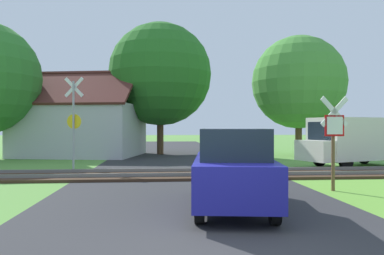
# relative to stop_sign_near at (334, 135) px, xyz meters

# --- Properties ---
(road_asphalt) EXTENTS (7.36, 80.00, 0.01)m
(road_asphalt) POSITION_rel_stop_sign_near_xyz_m (-4.16, -3.04, -1.60)
(road_asphalt) COLOR #2D2D30
(road_asphalt) RESTS_ON ground
(rail_track) EXTENTS (60.00, 2.60, 0.22)m
(rail_track) POSITION_rel_stop_sign_near_xyz_m (-4.16, 3.52, -1.54)
(rail_track) COLOR #422D1E
(rail_track) RESTS_ON ground
(stop_sign_near) EXTENTS (0.87, 0.18, 2.69)m
(stop_sign_near) POSITION_rel_stop_sign_near_xyz_m (0.00, 0.00, 0.00)
(stop_sign_near) COLOR brown
(stop_sign_near) RESTS_ON ground
(crossing_sign_far) EXTENTS (0.86, 0.22, 3.98)m
(crossing_sign_far) POSITION_rel_stop_sign_near_xyz_m (-8.64, 6.23, 0.62)
(crossing_sign_far) COLOR #9E9EA5
(crossing_sign_far) RESTS_ON ground
(house) EXTENTS (8.35, 7.36, 5.37)m
(house) POSITION_rel_stop_sign_near_xyz_m (-9.90, 13.97, 0.18)
(house) COLOR #B7B7BC
(house) RESTS_ON ground
(tree_center) EXTENTS (6.84, 6.84, 8.76)m
(tree_center) POSITION_rel_stop_sign_near_xyz_m (-4.94, 14.82, 3.73)
(tree_center) COLOR #513823
(tree_center) RESTS_ON ground
(tree_right) EXTENTS (5.82, 5.82, 7.54)m
(tree_right) POSITION_rel_stop_sign_near_xyz_m (3.74, 12.63, 3.02)
(tree_right) COLOR #513823
(tree_right) RESTS_ON ground
(mail_truck) EXTENTS (5.24, 3.39, 2.24)m
(mail_truck) POSITION_rel_stop_sign_near_xyz_m (3.88, 6.21, -0.36)
(mail_truck) COLOR silver
(mail_truck) RESTS_ON ground
(parked_car) EXTENTS (2.16, 4.18, 1.78)m
(parked_car) POSITION_rel_stop_sign_near_xyz_m (-3.30, -2.04, -0.71)
(parked_car) COLOR navy
(parked_car) RESTS_ON ground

